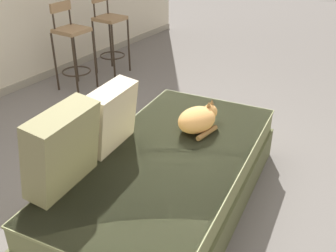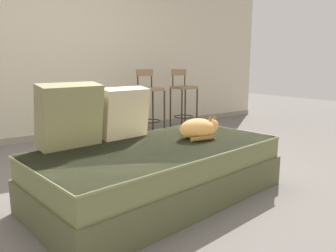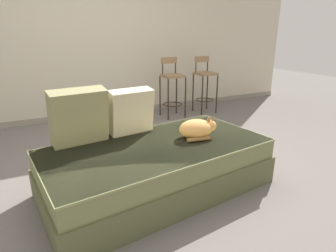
# 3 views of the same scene
# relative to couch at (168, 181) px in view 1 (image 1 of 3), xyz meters

# --- Properties ---
(ground_plane) EXTENTS (16.00, 16.00, 0.00)m
(ground_plane) POSITION_rel_couch_xyz_m (0.00, 0.40, -0.22)
(ground_plane) COLOR #66605B
(ground_plane) RESTS_ON ground
(couch) EXTENTS (2.07, 1.25, 0.43)m
(couch) POSITION_rel_couch_xyz_m (0.00, 0.00, 0.00)
(couch) COLOR brown
(couch) RESTS_ON ground
(throw_pillow_corner) EXTENTS (0.50, 0.30, 0.49)m
(throw_pillow_corner) POSITION_rel_couch_xyz_m (-0.59, 0.32, 0.46)
(throw_pillow_corner) COLOR #847F56
(throw_pillow_corner) RESTS_ON couch
(throw_pillow_middle) EXTENTS (0.44, 0.26, 0.43)m
(throw_pillow_middle) POSITION_rel_couch_xyz_m (-0.10, 0.39, 0.43)
(throw_pillow_middle) COLOR beige
(throw_pillow_middle) RESTS_ON couch
(cat) EXTENTS (0.36, 0.28, 0.20)m
(cat) POSITION_rel_couch_xyz_m (0.41, 0.01, 0.30)
(cat) COLOR tan
(cat) RESTS_ON couch
(bar_stool_near_window) EXTENTS (0.34, 0.34, 0.98)m
(bar_stool_near_window) POSITION_rel_couch_xyz_m (1.18, 2.05, 0.32)
(bar_stool_near_window) COLOR #2D2319
(bar_stool_near_window) RESTS_ON ground
(bar_stool_by_doorway) EXTENTS (0.33, 0.33, 0.97)m
(bar_stool_by_doorway) POSITION_rel_couch_xyz_m (1.82, 2.05, 0.33)
(bar_stool_by_doorway) COLOR #2D2319
(bar_stool_by_doorway) RESTS_ON ground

